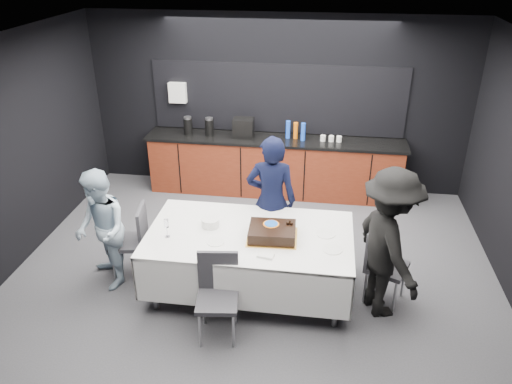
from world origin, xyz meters
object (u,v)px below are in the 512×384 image
party_table (250,243)px  chair_near (218,290)px  plate_stack (211,222)px  chair_right (381,259)px  cake_assembly (272,232)px  chair_left (135,236)px  person_center (271,201)px  person_left (101,230)px  person_right (388,244)px  champagne_flute (166,224)px

party_table → chair_near: size_ratio=2.51×
plate_stack → chair_right: (1.95, -0.03, -0.30)m
cake_assembly → plate_stack: (-0.73, 0.14, -0.02)m
cake_assembly → chair_left: 1.73m
chair_left → chair_right: size_ratio=1.00×
party_table → plate_stack: size_ratio=11.24×
chair_left → person_center: bearing=19.1°
person_center → cake_assembly: bearing=95.4°
person_center → person_left: 2.05m
chair_near → person_left: (-1.51, 0.63, 0.20)m
person_center → person_right: 1.58m
person_left → party_table: bearing=57.0°
chair_left → champagne_flute: bearing=-31.4°
party_table → chair_near: bearing=-106.5°
cake_assembly → person_center: person_center is taller
chair_right → person_right: person_right is taller
person_center → person_right: person_right is taller
cake_assembly → chair_near: cake_assembly is taller
champagne_flute → person_right: bearing=1.4°
party_table → chair_left: size_ratio=2.51×
person_left → chair_right: bearing=56.4°
chair_near → person_center: size_ratio=0.54×
cake_assembly → person_left: bearing=-178.5°
person_center → person_right: (1.34, -0.82, 0.01)m
cake_assembly → person_center: (-0.10, 0.74, 0.00)m
chair_left → chair_right: bearing=-1.2°
party_table → chair_right: (1.48, 0.06, -0.11)m
chair_right → chair_near: same height
chair_left → cake_assembly: bearing=-6.1°
chair_left → chair_near: bearing=-35.5°
party_table → chair_right: 1.49m
plate_stack → person_right: person_right is taller
chair_left → person_center: size_ratio=0.54×
person_center → plate_stack: bearing=40.8°
chair_near → chair_left: bearing=144.5°
cake_assembly → person_right: bearing=-4.0°
champagne_flute → chair_left: (-0.54, 0.33, -0.40)m
cake_assembly → plate_stack: 0.75m
party_table → chair_left: (-1.43, 0.12, -0.11)m
party_table → person_center: 0.73m
chair_left → person_left: bearing=-141.5°
person_left → person_center: bearing=76.0°
person_left → chair_left: bearing=91.9°
person_right → party_table: bearing=62.2°
chair_near → champagne_flute: bearing=141.5°
plate_stack → party_table: bearing=-10.3°
person_left → champagne_flute: bearing=46.9°
plate_stack → chair_left: size_ratio=0.22×
party_table → champagne_flute: champagne_flute is taller
party_table → chair_right: size_ratio=2.51×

